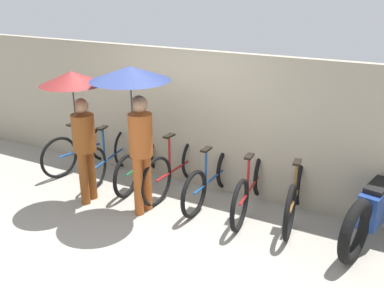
{
  "coord_description": "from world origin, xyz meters",
  "views": [
    {
      "loc": [
        3.03,
        -3.74,
        3.03
      ],
      "look_at": [
        0.49,
        1.0,
        1.0
      ],
      "focal_mm": 40.0,
      "sensor_mm": 36.0,
      "label": 1
    }
  ],
  "objects_px": {
    "parked_bicycle_6": "(296,194)",
    "parked_bicycle_4": "(212,178)",
    "motorcycle": "(375,207)",
    "parked_bicycle_3": "(177,167)",
    "pedestrian_leading": "(77,106)",
    "parked_bicycle_0": "(84,148)",
    "parked_bicycle_5": "(251,186)",
    "parked_bicycle_1": "(110,156)",
    "parked_bicycle_2": "(144,161)",
    "pedestrian_center": "(134,100)"
  },
  "relations": [
    {
      "from": "parked_bicycle_4",
      "to": "motorcycle",
      "type": "height_order",
      "value": "parked_bicycle_4"
    },
    {
      "from": "parked_bicycle_1",
      "to": "pedestrian_center",
      "type": "relative_size",
      "value": 0.78
    },
    {
      "from": "pedestrian_leading",
      "to": "motorcycle",
      "type": "distance_m",
      "value": 4.07
    },
    {
      "from": "parked_bicycle_1",
      "to": "parked_bicycle_5",
      "type": "relative_size",
      "value": 0.91
    },
    {
      "from": "parked_bicycle_6",
      "to": "pedestrian_center",
      "type": "relative_size",
      "value": 0.82
    },
    {
      "from": "parked_bicycle_1",
      "to": "pedestrian_leading",
      "type": "distance_m",
      "value": 1.47
    },
    {
      "from": "parked_bicycle_1",
      "to": "parked_bicycle_2",
      "type": "relative_size",
      "value": 0.92
    },
    {
      "from": "parked_bicycle_1",
      "to": "parked_bicycle_3",
      "type": "height_order",
      "value": "parked_bicycle_3"
    },
    {
      "from": "parked_bicycle_4",
      "to": "motorcycle",
      "type": "distance_m",
      "value": 2.22
    },
    {
      "from": "parked_bicycle_5",
      "to": "motorcycle",
      "type": "relative_size",
      "value": 0.87
    },
    {
      "from": "parked_bicycle_0",
      "to": "motorcycle",
      "type": "relative_size",
      "value": 0.8
    },
    {
      "from": "parked_bicycle_0",
      "to": "pedestrian_leading",
      "type": "distance_m",
      "value": 1.71
    },
    {
      "from": "parked_bicycle_4",
      "to": "motorcycle",
      "type": "relative_size",
      "value": 0.84
    },
    {
      "from": "parked_bicycle_2",
      "to": "parked_bicycle_0",
      "type": "bearing_deg",
      "value": 86.17
    },
    {
      "from": "motorcycle",
      "to": "parked_bicycle_6",
      "type": "bearing_deg",
      "value": 104.15
    },
    {
      "from": "parked_bicycle_3",
      "to": "pedestrian_leading",
      "type": "height_order",
      "value": "pedestrian_leading"
    },
    {
      "from": "parked_bicycle_0",
      "to": "parked_bicycle_4",
      "type": "xyz_separation_m",
      "value": [
        2.46,
        -0.03,
        -0.01
      ]
    },
    {
      "from": "pedestrian_center",
      "to": "parked_bicycle_3",
      "type": "bearing_deg",
      "value": -89.02
    },
    {
      "from": "pedestrian_leading",
      "to": "parked_bicycle_6",
      "type": "bearing_deg",
      "value": -166.05
    },
    {
      "from": "parked_bicycle_0",
      "to": "parked_bicycle_3",
      "type": "xyz_separation_m",
      "value": [
        1.84,
        0.01,
        0.02
      ]
    },
    {
      "from": "motorcycle",
      "to": "pedestrian_leading",
      "type": "bearing_deg",
      "value": 117.66
    },
    {
      "from": "pedestrian_center",
      "to": "pedestrian_leading",
      "type": "bearing_deg",
      "value": 14.33
    },
    {
      "from": "parked_bicycle_3",
      "to": "motorcycle",
      "type": "xyz_separation_m",
      "value": [
        2.83,
        0.03,
        0.04
      ]
    },
    {
      "from": "parked_bicycle_1",
      "to": "motorcycle",
      "type": "distance_m",
      "value": 4.06
    },
    {
      "from": "parked_bicycle_1",
      "to": "parked_bicycle_3",
      "type": "distance_m",
      "value": 1.23
    },
    {
      "from": "parked_bicycle_1",
      "to": "parked_bicycle_4",
      "type": "relative_size",
      "value": 0.94
    },
    {
      "from": "pedestrian_center",
      "to": "motorcycle",
      "type": "relative_size",
      "value": 1.01
    },
    {
      "from": "parked_bicycle_5",
      "to": "pedestrian_leading",
      "type": "relative_size",
      "value": 0.91
    },
    {
      "from": "parked_bicycle_6",
      "to": "pedestrian_center",
      "type": "distance_m",
      "value": 2.48
    },
    {
      "from": "parked_bicycle_6",
      "to": "parked_bicycle_4",
      "type": "bearing_deg",
      "value": 85.22
    },
    {
      "from": "parked_bicycle_5",
      "to": "parked_bicycle_1",
      "type": "bearing_deg",
      "value": 85.2
    },
    {
      "from": "parked_bicycle_5",
      "to": "parked_bicycle_6",
      "type": "xyz_separation_m",
      "value": [
        0.61,
        0.05,
        0.01
      ]
    },
    {
      "from": "motorcycle",
      "to": "parked_bicycle_3",
      "type": "bearing_deg",
      "value": 103.25
    },
    {
      "from": "parked_bicycle_6",
      "to": "parked_bicycle_2",
      "type": "bearing_deg",
      "value": 82.76
    },
    {
      "from": "parked_bicycle_6",
      "to": "motorcycle",
      "type": "bearing_deg",
      "value": -95.38
    },
    {
      "from": "motorcycle",
      "to": "parked_bicycle_1",
      "type": "bearing_deg",
      "value": 103.92
    },
    {
      "from": "parked_bicycle_6",
      "to": "motorcycle",
      "type": "relative_size",
      "value": 0.83
    },
    {
      "from": "parked_bicycle_3",
      "to": "pedestrian_leading",
      "type": "distance_m",
      "value": 1.76
    },
    {
      "from": "parked_bicycle_5",
      "to": "pedestrian_leading",
      "type": "distance_m",
      "value": 2.63
    },
    {
      "from": "pedestrian_leading",
      "to": "parked_bicycle_4",
      "type": "bearing_deg",
      "value": -154.58
    },
    {
      "from": "parked_bicycle_3",
      "to": "motorcycle",
      "type": "relative_size",
      "value": 0.88
    },
    {
      "from": "parked_bicycle_4",
      "to": "parked_bicycle_6",
      "type": "relative_size",
      "value": 1.02
    },
    {
      "from": "parked_bicycle_2",
      "to": "parked_bicycle_3",
      "type": "relative_size",
      "value": 0.98
    },
    {
      "from": "parked_bicycle_0",
      "to": "parked_bicycle_5",
      "type": "relative_size",
      "value": 0.93
    },
    {
      "from": "parked_bicycle_5",
      "to": "parked_bicycle_6",
      "type": "distance_m",
      "value": 0.62
    },
    {
      "from": "parked_bicycle_3",
      "to": "parked_bicycle_5",
      "type": "distance_m",
      "value": 1.23
    },
    {
      "from": "parked_bicycle_3",
      "to": "pedestrian_leading",
      "type": "xyz_separation_m",
      "value": [
        -0.97,
        -0.99,
        1.08
      ]
    },
    {
      "from": "parked_bicycle_2",
      "to": "motorcycle",
      "type": "bearing_deg",
      "value": -94.92
    },
    {
      "from": "parked_bicycle_1",
      "to": "pedestrian_leading",
      "type": "bearing_deg",
      "value": -172.7
    },
    {
      "from": "parked_bicycle_2",
      "to": "parked_bicycle_3",
      "type": "distance_m",
      "value": 0.62
    }
  ]
}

